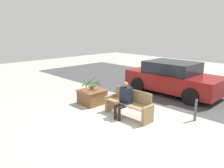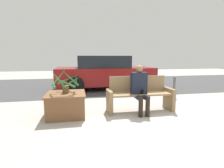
% 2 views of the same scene
% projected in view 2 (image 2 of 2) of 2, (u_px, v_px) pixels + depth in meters
% --- Properties ---
extents(ground_plane, '(30.00, 30.00, 0.00)m').
position_uv_depth(ground_plane, '(155.00, 119.00, 3.93)').
color(ground_plane, '#ADA89E').
extents(road_surface, '(20.00, 6.00, 0.01)m').
position_uv_depth(road_surface, '(111.00, 84.00, 9.07)').
color(road_surface, '#424244').
rests_on(road_surface, ground_plane).
extents(bench, '(1.70, 0.52, 0.89)m').
position_uv_depth(bench, '(140.00, 94.00, 4.53)').
color(bench, '#8C704C').
rests_on(bench, ground_plane).
extents(person_seated, '(0.38, 0.56, 1.19)m').
position_uv_depth(person_seated, '(140.00, 87.00, 4.30)').
color(person_seated, black).
rests_on(person_seated, ground_plane).
extents(planter_box, '(0.89, 0.92, 0.55)m').
position_uv_depth(planter_box, '(66.00, 104.00, 4.14)').
color(planter_box, brown).
rests_on(planter_box, ground_plane).
extents(potted_plant, '(0.72, 0.72, 0.58)m').
position_uv_depth(potted_plant, '(66.00, 82.00, 4.05)').
color(potted_plant, brown).
rests_on(potted_plant, planter_box).
extents(parked_car, '(4.14, 1.98, 1.44)m').
position_uv_depth(parked_car, '(104.00, 73.00, 7.69)').
color(parked_car, maroon).
rests_on(parked_car, ground_plane).
extents(bollard_post, '(0.09, 0.09, 0.72)m').
position_uv_depth(bollard_post, '(174.00, 87.00, 6.04)').
color(bollard_post, '#4C4C51').
rests_on(bollard_post, ground_plane).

